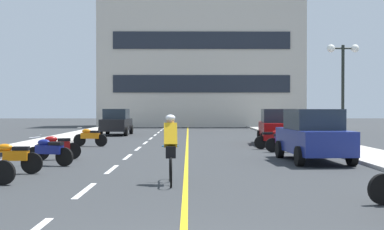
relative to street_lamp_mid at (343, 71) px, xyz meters
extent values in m
plane|color=#2D3033|center=(-7.38, 3.11, -3.57)|extent=(140.00, 140.00, 0.00)
cube|color=#B7B2A8|center=(-14.58, 6.11, -3.51)|extent=(2.40, 72.00, 0.12)
cube|color=#B7B2A8|center=(-0.18, 6.11, -3.51)|extent=(2.40, 72.00, 0.12)
cube|color=silver|center=(-9.38, -11.89, -3.56)|extent=(0.14, 2.20, 0.01)
cube|color=silver|center=(-9.38, -7.89, -3.56)|extent=(0.14, 2.20, 0.01)
cube|color=silver|center=(-9.38, -3.89, -3.56)|extent=(0.14, 2.20, 0.01)
cube|color=silver|center=(-9.38, 0.11, -3.56)|extent=(0.14, 2.20, 0.01)
cube|color=silver|center=(-9.38, 4.11, -3.56)|extent=(0.14, 2.20, 0.01)
cube|color=silver|center=(-9.38, 8.11, -3.56)|extent=(0.14, 2.20, 0.01)
cube|color=silver|center=(-9.38, 12.11, -3.56)|extent=(0.14, 2.20, 0.01)
cube|color=silver|center=(-9.38, 16.11, -3.56)|extent=(0.14, 2.20, 0.01)
cube|color=silver|center=(-9.38, 20.11, -3.56)|extent=(0.14, 2.20, 0.01)
cube|color=silver|center=(-9.38, 24.11, -3.56)|extent=(0.14, 2.20, 0.01)
cube|color=silver|center=(-9.38, 28.11, -3.56)|extent=(0.14, 2.20, 0.01)
cube|color=gold|center=(-7.13, 6.11, -3.56)|extent=(0.12, 66.00, 0.01)
cube|color=beige|center=(-5.78, 30.37, 3.58)|extent=(20.80, 6.51, 14.29)
cube|color=#1E232D|center=(-5.78, 27.06, 0.72)|extent=(17.47, 0.10, 1.71)
cube|color=#1E232D|center=(-5.78, 27.06, 5.01)|extent=(17.47, 0.10, 1.71)
cylinder|color=black|center=(0.00, 0.00, -1.14)|extent=(0.14, 0.14, 4.62)
cylinder|color=black|center=(0.00, 0.00, 1.03)|extent=(1.10, 0.08, 0.08)
sphere|color=white|center=(-0.55, 0.00, 1.03)|extent=(0.36, 0.36, 0.36)
sphere|color=white|center=(0.55, 0.00, 1.03)|extent=(0.36, 0.36, 0.36)
cylinder|color=black|center=(-3.66, -4.31, -3.25)|extent=(0.25, 0.65, 0.64)
cylinder|color=black|center=(-1.96, -4.23, -3.25)|extent=(0.25, 0.65, 0.64)
cylinder|color=black|center=(-3.53, -7.10, -3.25)|extent=(0.25, 0.65, 0.64)
cylinder|color=black|center=(-1.83, -7.02, -3.25)|extent=(0.25, 0.65, 0.64)
cube|color=navy|center=(-2.74, -5.66, -2.85)|extent=(1.90, 4.28, 0.80)
cube|color=#1E2833|center=(-2.74, -5.66, -2.10)|extent=(1.66, 2.27, 0.70)
cylinder|color=black|center=(-3.20, 4.52, -3.25)|extent=(0.27, 0.65, 0.64)
cylinder|color=black|center=(-1.50, 4.39, -3.25)|extent=(0.27, 0.65, 0.64)
cylinder|color=black|center=(-3.40, 1.72, -3.25)|extent=(0.27, 0.65, 0.64)
cylinder|color=black|center=(-1.70, 1.60, -3.25)|extent=(0.27, 0.65, 0.64)
cube|color=maroon|center=(-2.45, 3.06, -2.85)|extent=(2.00, 4.31, 0.80)
cube|color=#1E2833|center=(-2.45, 3.06, -2.10)|extent=(1.71, 2.31, 0.70)
cylinder|color=black|center=(-12.91, 13.64, -3.25)|extent=(0.23, 0.64, 0.64)
cylinder|color=black|center=(-11.21, 13.61, -3.25)|extent=(0.23, 0.64, 0.64)
cylinder|color=black|center=(-12.95, 10.84, -3.25)|extent=(0.23, 0.64, 0.64)
cylinder|color=black|center=(-11.25, 10.81, -3.25)|extent=(0.23, 0.64, 0.64)
cube|color=black|center=(-12.08, 12.22, -2.85)|extent=(1.76, 4.22, 0.80)
cube|color=#1E2833|center=(-12.08, 12.22, -2.10)|extent=(1.59, 2.22, 0.70)
cylinder|color=black|center=(-3.35, -13.65, -3.27)|extent=(0.61, 0.17, 0.60)
cylinder|color=black|center=(-11.51, -11.05, -3.27)|extent=(0.61, 0.18, 0.60)
cylinder|color=black|center=(-11.47, -8.94, -3.27)|extent=(0.60, 0.11, 0.60)
cube|color=orange|center=(-12.02, -8.95, -3.05)|extent=(0.90, 0.30, 0.28)
ellipsoid|color=orange|center=(-12.22, -8.95, -2.83)|extent=(0.44, 0.25, 0.22)
cube|color=black|center=(-11.77, -8.95, -2.85)|extent=(0.44, 0.25, 0.10)
cylinder|color=black|center=(-12.06, -6.70, -3.27)|extent=(0.60, 0.28, 0.60)
cylinder|color=black|center=(-11.02, -7.04, -3.27)|extent=(0.60, 0.28, 0.60)
cube|color=navy|center=(-11.54, -6.87, -3.05)|extent=(0.94, 0.54, 0.28)
ellipsoid|color=navy|center=(-11.73, -6.81, -2.83)|extent=(0.49, 0.36, 0.22)
cube|color=black|center=(-11.30, -6.95, -2.85)|extent=(0.49, 0.36, 0.10)
cylinder|color=silver|center=(-12.06, -6.70, -2.67)|extent=(0.21, 0.58, 0.03)
cylinder|color=black|center=(-12.30, -5.17, -3.27)|extent=(0.60, 0.28, 0.60)
cylinder|color=black|center=(-11.26, -4.83, -3.27)|extent=(0.60, 0.28, 0.60)
cube|color=maroon|center=(-11.78, -5.00, -3.05)|extent=(0.94, 0.55, 0.28)
ellipsoid|color=maroon|center=(-11.97, -5.06, -2.83)|extent=(0.49, 0.37, 0.22)
cube|color=black|center=(-11.54, -4.92, -2.85)|extent=(0.49, 0.37, 0.10)
cylinder|color=silver|center=(-12.30, -5.17, -2.67)|extent=(0.22, 0.58, 0.03)
cylinder|color=black|center=(-2.43, -1.82, -3.27)|extent=(0.60, 0.13, 0.60)
cylinder|color=black|center=(-3.53, -1.87, -3.27)|extent=(0.60, 0.13, 0.60)
cube|color=#590C59|center=(-2.98, -1.84, -3.05)|extent=(0.91, 0.33, 0.28)
ellipsoid|color=#590C59|center=(-2.78, -1.83, -2.83)|extent=(0.45, 0.26, 0.22)
cube|color=black|center=(-3.23, -1.86, -2.85)|extent=(0.45, 0.26, 0.10)
cylinder|color=silver|center=(-2.43, -1.82, -2.67)|extent=(0.06, 0.60, 0.03)
cylinder|color=black|center=(-2.70, -0.09, -3.27)|extent=(0.61, 0.18, 0.60)
cylinder|color=black|center=(-3.79, -0.24, -3.27)|extent=(0.61, 0.18, 0.60)
cube|color=maroon|center=(-3.24, -0.17, -3.05)|extent=(0.93, 0.40, 0.28)
ellipsoid|color=maroon|center=(-3.04, -0.14, -2.83)|extent=(0.47, 0.30, 0.22)
cube|color=black|center=(-3.49, -0.20, -2.85)|extent=(0.47, 0.30, 0.10)
cylinder|color=silver|center=(-2.70, -0.09, -2.67)|extent=(0.11, 0.60, 0.03)
cylinder|color=black|center=(-12.38, 1.62, -3.27)|extent=(0.61, 0.20, 0.60)
cylinder|color=black|center=(-11.30, 1.44, -3.27)|extent=(0.61, 0.20, 0.60)
cube|color=orange|center=(-11.84, 1.53, -3.05)|extent=(0.93, 0.43, 0.28)
ellipsoid|color=orange|center=(-12.04, 1.56, -2.83)|extent=(0.47, 0.31, 0.22)
cube|color=black|center=(-11.59, 1.49, -2.85)|extent=(0.47, 0.31, 0.10)
cylinder|color=silver|center=(-12.38, 1.62, -2.67)|extent=(0.13, 0.60, 0.03)
torus|color=black|center=(-7.53, -10.36, -3.23)|extent=(0.08, 0.72, 0.72)
torus|color=black|center=(-7.47, -11.41, -3.23)|extent=(0.08, 0.72, 0.72)
cylinder|color=blue|center=(-7.50, -10.91, -2.93)|extent=(0.09, 0.95, 0.04)
cube|color=black|center=(-7.49, -11.06, -2.71)|extent=(0.11, 0.21, 0.06)
cylinder|color=blue|center=(-7.52, -10.46, -2.68)|extent=(0.42, 0.05, 0.03)
cube|color=black|center=(-7.49, -11.01, -2.78)|extent=(0.26, 0.37, 0.28)
cube|color=yellow|center=(-7.50, -10.86, -2.38)|extent=(0.35, 0.47, 0.61)
sphere|color=tan|center=(-7.51, -10.73, -2.03)|extent=(0.20, 0.20, 0.20)
ellipsoid|color=white|center=(-7.51, -10.73, -1.96)|extent=(0.24, 0.26, 0.16)
camera|label=1|loc=(-7.06, -23.32, -1.73)|focal=47.86mm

